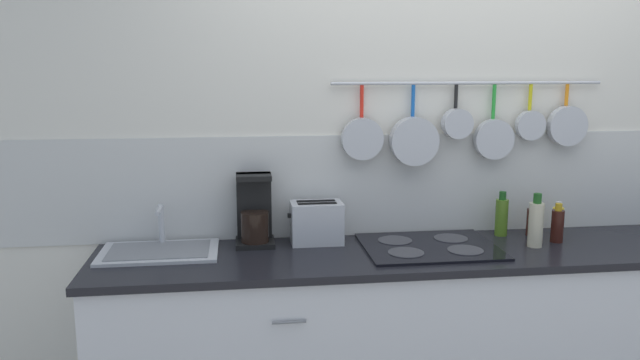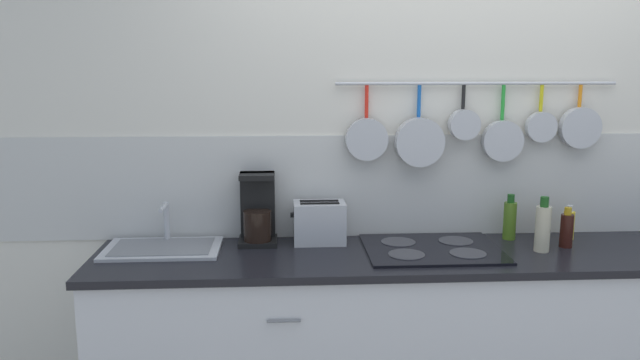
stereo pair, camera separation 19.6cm
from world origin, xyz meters
name	(u,v)px [view 2 (the right image)]	position (x,y,z in m)	size (l,w,h in m)	color
wall_back	(450,159)	(0.00, 0.34, 1.27)	(7.20, 0.15, 2.60)	silver
cabinet_base	(462,346)	(0.00, 0.00, 0.43)	(3.36, 0.58, 0.86)	silver
countertop	(466,256)	(0.00, 0.00, 0.87)	(3.40, 0.60, 0.03)	black
sink_basin	(163,247)	(-1.40, 0.12, 0.91)	(0.53, 0.34, 0.20)	#B7BABF
coffee_maker	(258,215)	(-0.96, 0.21, 1.03)	(0.18, 0.18, 0.34)	black
toaster	(319,223)	(-0.66, 0.19, 0.99)	(0.26, 0.16, 0.20)	#B7BABF
cooktop	(432,249)	(-0.15, 0.04, 0.90)	(0.62, 0.49, 0.01)	black
bottle_cooking_wine	(510,219)	(0.27, 0.20, 0.99)	(0.06, 0.06, 0.22)	#4C721E
bottle_dish_soap	(543,227)	(0.35, -0.01, 1.00)	(0.07, 0.07, 0.26)	#BFB799
bottle_sesame_oil	(541,225)	(0.42, 0.18, 0.96)	(0.05, 0.05, 0.17)	#33140F
bottle_olive_oil	(567,230)	(0.49, 0.05, 0.98)	(0.06, 0.06, 0.19)	#33140F
bottle_vinegar	(569,224)	(0.56, 0.18, 0.97)	(0.05, 0.05, 0.17)	yellow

